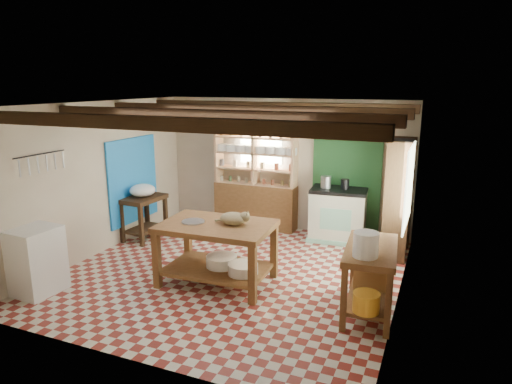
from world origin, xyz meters
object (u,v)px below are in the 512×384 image
at_px(prep_table, 144,218).
at_px(cat, 233,219).
at_px(stove, 338,215).
at_px(white_cabinet, 37,261).
at_px(right_counter, 369,280).
at_px(work_table, 217,253).

distance_m(prep_table, cat, 2.73).
distance_m(stove, white_cabinet, 5.11).
relative_size(prep_table, right_counter, 0.67).
relative_size(work_table, prep_table, 1.94).
xyz_separation_m(right_counter, cat, (-1.97, 0.12, 0.56)).
xyz_separation_m(stove, white_cabinet, (-3.41, -3.80, -0.02)).
relative_size(white_cabinet, right_counter, 0.76).
xyz_separation_m(prep_table, cat, (2.41, -1.14, 0.59)).
relative_size(work_table, white_cabinet, 1.70).
relative_size(prep_table, white_cabinet, 0.88).
bearing_deg(white_cabinet, cat, 31.40).
bearing_deg(stove, work_table, -120.43).
bearing_deg(stove, right_counter, -73.77).
bearing_deg(right_counter, cat, 171.51).
relative_size(work_table, right_counter, 1.29).
relative_size(stove, prep_table, 1.23).
height_order(stove, white_cabinet, stove).
bearing_deg(cat, stove, 55.92).
xyz_separation_m(white_cabinet, right_counter, (4.40, 1.20, -0.03)).
bearing_deg(right_counter, stove, 105.85).
xyz_separation_m(work_table, cat, (0.25, 0.06, 0.55)).
height_order(work_table, stove, stove).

